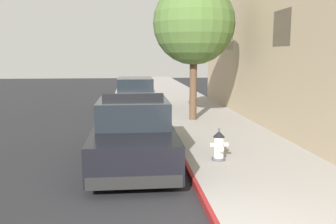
% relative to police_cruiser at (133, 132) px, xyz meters
% --- Properties ---
extents(ground_plane, '(31.60, 60.00, 0.20)m').
position_rel_police_cruiser_xyz_m(ground_plane, '(-3.13, 5.39, -0.84)').
color(ground_plane, '#232326').
extents(sidewalk_pavement, '(3.27, 60.00, 0.15)m').
position_rel_police_cruiser_xyz_m(sidewalk_pavement, '(2.87, 5.39, -0.67)').
color(sidewalk_pavement, gray).
rests_on(sidewalk_pavement, ground).
extents(curb_painted_edge, '(0.08, 60.00, 0.15)m').
position_rel_police_cruiser_xyz_m(curb_painted_edge, '(1.20, 5.39, -0.67)').
color(curb_painted_edge, maroon).
rests_on(curb_painted_edge, ground).
extents(police_cruiser, '(1.94, 4.84, 1.68)m').
position_rel_police_cruiser_xyz_m(police_cruiser, '(0.00, 0.00, 0.00)').
color(police_cruiser, black).
rests_on(police_cruiser, ground).
extents(parked_car_silver_ahead, '(1.94, 4.84, 1.56)m').
position_rel_police_cruiser_xyz_m(parked_car_silver_ahead, '(0.14, 8.67, -0.00)').
color(parked_car_silver_ahead, '#B2B5BA').
rests_on(parked_car_silver_ahead, ground).
extents(fire_hydrant, '(0.44, 0.40, 0.76)m').
position_rel_police_cruiser_xyz_m(fire_hydrant, '(1.99, -0.59, -0.25)').
color(fire_hydrant, '#4C4C51').
rests_on(fire_hydrant, sidewalk_pavement).
extents(street_tree, '(3.08, 3.08, 5.19)m').
position_rel_police_cruiser_xyz_m(street_tree, '(2.33, 5.03, 3.04)').
color(street_tree, brown).
rests_on(street_tree, sidewalk_pavement).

